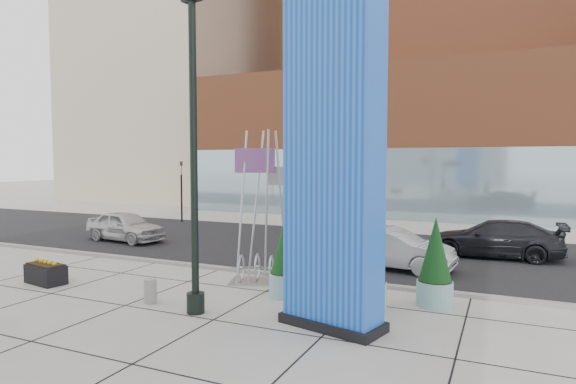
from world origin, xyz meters
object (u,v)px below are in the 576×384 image
at_px(blue_pylon, 333,161).
at_px(car_silver_mid, 391,249).
at_px(public_art_sculpture, 265,243).
at_px(concrete_bollard, 150,291).
at_px(car_white_west, 125,226).
at_px(overhead_street_sign, 335,182).
at_px(lamp_post, 194,180).

relative_size(blue_pylon, car_silver_mid, 1.83).
bearing_deg(public_art_sculpture, blue_pylon, -60.25).
distance_m(blue_pylon, concrete_bollard, 6.69).
relative_size(public_art_sculpture, car_silver_mid, 1.11).
distance_m(car_white_west, car_silver_mid, 13.83).
xyz_separation_m(public_art_sculpture, car_silver_mid, (3.48, 3.83, -0.59)).
bearing_deg(overhead_street_sign, public_art_sculpture, -149.90).
bearing_deg(overhead_street_sign, lamp_post, -108.33).
distance_m(blue_pylon, car_white_west, 16.22).
xyz_separation_m(lamp_post, public_art_sculpture, (0.23, 3.69, -2.28)).
height_order(concrete_bollard, car_white_west, car_white_west).
distance_m(lamp_post, overhead_street_sign, 5.12).
height_order(lamp_post, car_silver_mid, lamp_post).
distance_m(blue_pylon, public_art_sculpture, 5.54).
xyz_separation_m(public_art_sculpture, concrete_bollard, (-1.96, -3.49, -1.01)).
bearing_deg(car_silver_mid, car_white_west, 93.91).
bearing_deg(blue_pylon, car_silver_mid, 104.97).
xyz_separation_m(blue_pylon, public_art_sculpture, (-3.54, 3.21, -2.79)).
xyz_separation_m(blue_pylon, car_silver_mid, (-0.07, 7.04, -3.38)).
height_order(blue_pylon, car_white_west, blue_pylon).
bearing_deg(concrete_bollard, overhead_street_sign, 45.71).
relative_size(lamp_post, concrete_bollard, 12.55).
height_order(lamp_post, public_art_sculpture, lamp_post).
distance_m(public_art_sculpture, concrete_bollard, 4.13).
xyz_separation_m(blue_pylon, overhead_street_sign, (-1.31, 4.01, -0.70)).
height_order(public_art_sculpture, overhead_street_sign, public_art_sculpture).
bearing_deg(overhead_street_sign, car_silver_mid, 78.04).
height_order(concrete_bollard, car_silver_mid, car_silver_mid).
bearing_deg(overhead_street_sign, blue_pylon, -61.51).
relative_size(public_art_sculpture, car_white_west, 1.15).
xyz_separation_m(lamp_post, car_silver_mid, (3.70, 7.52, -2.87)).
bearing_deg(car_silver_mid, blue_pylon, -172.92).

